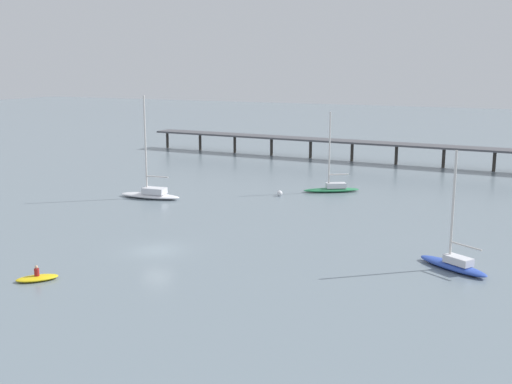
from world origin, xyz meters
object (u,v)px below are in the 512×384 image
object	(u,v)px
sailboat_white	(151,192)
mooring_buoy_mid	(280,193)
pier	(407,143)
sailboat_blue	(454,262)
sailboat_green	(332,187)
dinghy_yellow	(37,278)

from	to	relation	value
sailboat_white	mooring_buoy_mid	xyz separation A→B (m)	(13.26, 7.73, -0.34)
pier	sailboat_blue	distance (m)	52.09
sailboat_green	dinghy_yellow	size ratio (longest dim) A/B	3.19
sailboat_blue	mooring_buoy_mid	size ratio (longest dim) A/B	13.88
sailboat_green	mooring_buoy_mid	distance (m)	7.06
dinghy_yellow	mooring_buoy_mid	bearing A→B (deg)	83.53
sailboat_green	sailboat_blue	distance (m)	30.62
sailboat_white	dinghy_yellow	distance (m)	29.07
sailboat_blue	dinghy_yellow	distance (m)	31.33
sailboat_green	dinghy_yellow	world-z (taller)	sailboat_green
sailboat_white	sailboat_green	bearing A→B (deg)	35.14
pier	dinghy_yellow	distance (m)	66.87
sailboat_blue	sailboat_green	bearing A→B (deg)	126.45
sailboat_green	sailboat_white	xyz separation A→B (m)	(-18.17, -12.79, 0.03)
sailboat_green	pier	bearing A→B (deg)	82.00
pier	sailboat_green	world-z (taller)	sailboat_green
sailboat_blue	sailboat_white	distance (m)	38.24
sailboat_white	dinghy_yellow	world-z (taller)	sailboat_white
sailboat_blue	mooring_buoy_mid	distance (m)	30.28
pier	dinghy_yellow	size ratio (longest dim) A/B	24.25
sailboat_green	sailboat_white	distance (m)	22.22
sailboat_blue	pier	bearing A→B (deg)	106.35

